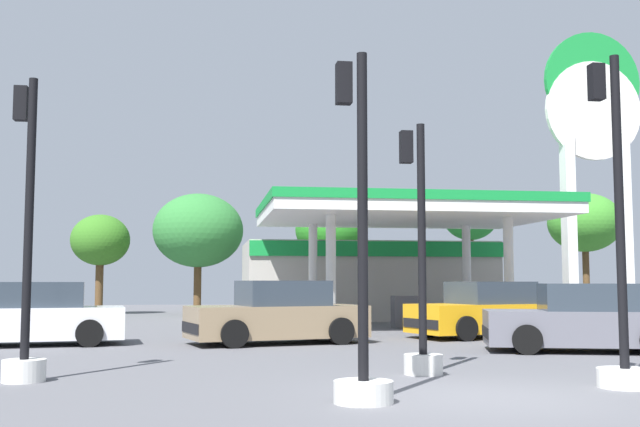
{
  "coord_description": "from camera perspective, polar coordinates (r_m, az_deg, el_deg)",
  "views": [
    {
      "loc": [
        -3.87,
        -10.28,
        1.58
      ],
      "look_at": [
        -0.77,
        10.58,
        3.45
      ],
      "focal_mm": 43.33,
      "sensor_mm": 36.0,
      "label": 1
    }
  ],
  "objects": [
    {
      "name": "ground_plane",
      "position": [
        11.1,
        12.39,
        -13.13
      ],
      "size": [
        90.0,
        90.0,
        0.0
      ],
      "primitive_type": "plane",
      "color": "#56565B",
      "rests_on": "ground"
    },
    {
      "name": "gas_station",
      "position": [
        32.31,
        3.81,
        -4.15
      ],
      "size": [
        10.33,
        13.63,
        4.36
      ],
      "color": "#ADA89E",
      "rests_on": "ground"
    },
    {
      "name": "station_pole_sign",
      "position": [
        32.5,
        19.58,
        5.31
      ],
      "size": [
        3.96,
        0.56,
        11.51
      ],
      "color": "white",
      "rests_on": "ground"
    },
    {
      "name": "car_0",
      "position": [
        20.72,
        -20.35,
        -7.15
      ],
      "size": [
        4.62,
        2.48,
        1.58
      ],
      "color": "black",
      "rests_on": "ground"
    },
    {
      "name": "car_1",
      "position": [
        20.05,
        -3.14,
        -7.49
      ],
      "size": [
        4.81,
        2.89,
        1.61
      ],
      "color": "black",
      "rests_on": "ground"
    },
    {
      "name": "car_2",
      "position": [
        18.66,
        18.84,
        -7.51
      ],
      "size": [
        4.63,
        2.92,
        1.54
      ],
      "color": "black",
      "rests_on": "ground"
    },
    {
      "name": "car_5",
      "position": [
        22.73,
        12.23,
        -7.13
      ],
      "size": [
        4.77,
        3.03,
        1.59
      ],
      "color": "black",
      "rests_on": "ground"
    },
    {
      "name": "traffic_signal_0",
      "position": [
        13.5,
        7.43,
        -6.19
      ],
      "size": [
        0.67,
        0.69,
        4.34
      ],
      "color": "silver",
      "rests_on": "ground"
    },
    {
      "name": "traffic_signal_1",
      "position": [
        10.26,
        3.03,
        -6.69
      ],
      "size": [
        0.79,
        0.79,
        4.67
      ],
      "color": "silver",
      "rests_on": "ground"
    },
    {
      "name": "traffic_signal_2",
      "position": [
        13.26,
        -20.94,
        -5.22
      ],
      "size": [
        0.67,
        0.69,
        4.9
      ],
      "color": "silver",
      "rests_on": "ground"
    },
    {
      "name": "traffic_signal_3",
      "position": [
        12.58,
        21.29,
        -5.68
      ],
      "size": [
        0.82,
        0.82,
        5.08
      ],
      "color": "silver",
      "rests_on": "ground"
    },
    {
      "name": "tree_1",
      "position": [
        39.4,
        -15.91,
        -1.95
      ],
      "size": [
        2.86,
        2.86,
        4.89
      ],
      "color": "brown",
      "rests_on": "ground"
    },
    {
      "name": "tree_2",
      "position": [
        38.34,
        -8.98,
        -1.26
      ],
      "size": [
        4.41,
        4.41,
        5.91
      ],
      "color": "brown",
      "rests_on": "ground"
    },
    {
      "name": "tree_3",
      "position": [
        39.98,
        0.84,
        -1.22
      ],
      "size": [
        3.73,
        3.73,
        5.85
      ],
      "color": "brown",
      "rests_on": "ground"
    },
    {
      "name": "tree_4",
      "position": [
        40.35,
        11.04,
        -0.31
      ],
      "size": [
        2.8,
        2.8,
        6.15
      ],
      "color": "brown",
      "rests_on": "ground"
    },
    {
      "name": "tree_5",
      "position": [
        42.39,
        18.96,
        -0.67
      ],
      "size": [
        3.77,
        3.77,
        6.19
      ],
      "color": "brown",
      "rests_on": "ground"
    }
  ]
}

